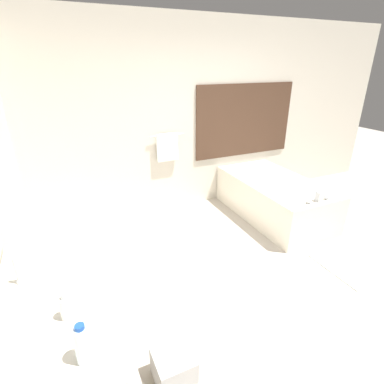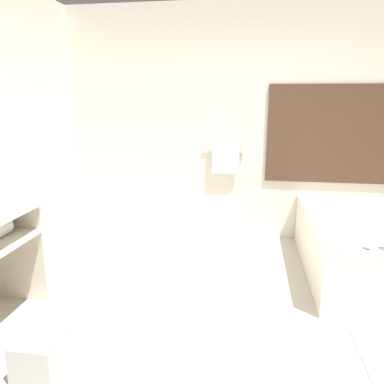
{
  "view_description": "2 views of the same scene",
  "coord_description": "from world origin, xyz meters",
  "px_view_note": "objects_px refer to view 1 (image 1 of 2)",
  "views": [
    {
      "loc": [
        -1.72,
        -1.79,
        2.11
      ],
      "look_at": [
        -0.58,
        0.7,
        0.91
      ],
      "focal_mm": 28.0,
      "sensor_mm": 36.0,
      "label": 1
    },
    {
      "loc": [
        -0.02,
        -2.23,
        1.65
      ],
      "look_at": [
        -0.47,
        0.67,
        0.91
      ],
      "focal_mm": 35.0,
      "sensor_mm": 36.0,
      "label": 2
    }
  ],
  "objects_px": {
    "water_bottle_1": "(83,344)",
    "waste_bin": "(174,368)",
    "soap_dispenser": "(66,308)",
    "bathtub": "(274,196)"
  },
  "relations": [
    {
      "from": "bathtub",
      "to": "waste_bin",
      "type": "height_order",
      "value": "bathtub"
    },
    {
      "from": "soap_dispenser",
      "to": "waste_bin",
      "type": "distance_m",
      "value": 1.01
    },
    {
      "from": "water_bottle_1",
      "to": "waste_bin",
      "type": "distance_m",
      "value": 1.06
    },
    {
      "from": "soap_dispenser",
      "to": "waste_bin",
      "type": "xyz_separation_m",
      "value": [
        0.58,
        0.03,
        -0.83
      ]
    },
    {
      "from": "water_bottle_1",
      "to": "soap_dispenser",
      "type": "distance_m",
      "value": 0.3
    },
    {
      "from": "bathtub",
      "to": "water_bottle_1",
      "type": "bearing_deg",
      "value": -143.36
    },
    {
      "from": "soap_dispenser",
      "to": "waste_bin",
      "type": "relative_size",
      "value": 0.58
    },
    {
      "from": "bathtub",
      "to": "water_bottle_1",
      "type": "height_order",
      "value": "water_bottle_1"
    },
    {
      "from": "bathtub",
      "to": "water_bottle_1",
      "type": "relative_size",
      "value": 8.41
    },
    {
      "from": "waste_bin",
      "to": "bathtub",
      "type": "bearing_deg",
      "value": 37.75
    }
  ]
}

